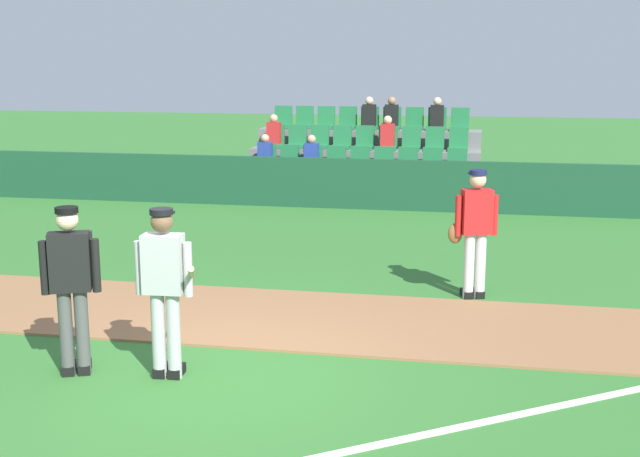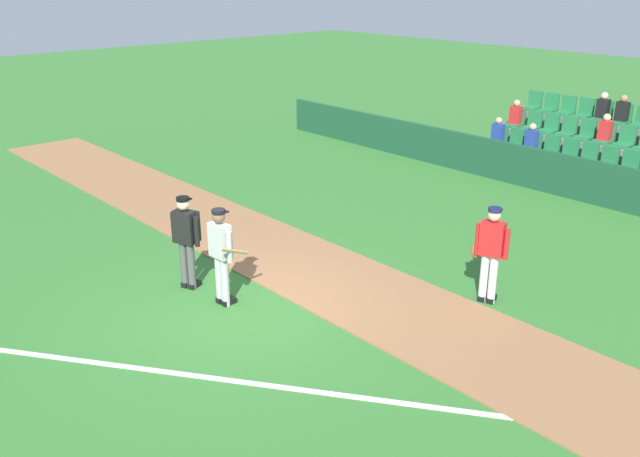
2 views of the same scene
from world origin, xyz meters
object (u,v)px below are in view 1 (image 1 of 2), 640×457
umpire_home_plate (71,281)px  batter_grey_jersey (165,286)px  runner_red_jersey (475,229)px  baseball (82,365)px

umpire_home_plate → batter_grey_jersey: bearing=5.1°
runner_red_jersey → umpire_home_plate: bearing=-138.3°
batter_grey_jersey → umpire_home_plate: size_ratio=1.00×
umpire_home_plate → baseball: 0.97m
umpire_home_plate → baseball: (-0.02, 0.15, -0.96)m
umpire_home_plate → runner_red_jersey: same height
umpire_home_plate → runner_red_jersey: size_ratio=1.00×
batter_grey_jersey → runner_red_jersey: size_ratio=1.00×
umpire_home_plate → runner_red_jersey: (4.00, 3.57, -0.04)m
batter_grey_jersey → runner_red_jersey: same height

